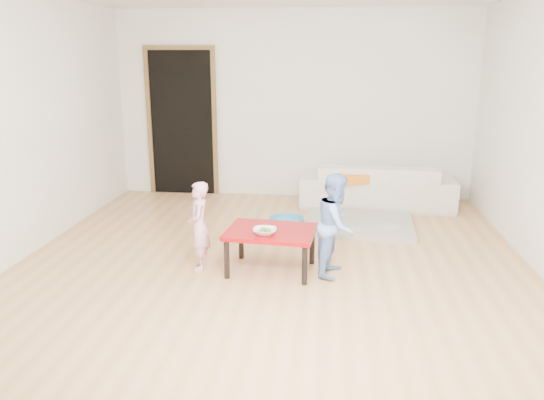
% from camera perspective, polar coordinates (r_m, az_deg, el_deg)
% --- Properties ---
extents(floor, '(5.00, 5.00, 0.01)m').
position_cam_1_polar(floor, '(5.39, 0.24, -6.13)').
color(floor, tan).
rests_on(floor, ground).
extents(back_wall, '(5.00, 0.02, 2.60)m').
position_cam_1_polar(back_wall, '(7.54, 2.30, 10.14)').
color(back_wall, white).
rests_on(back_wall, floor).
extents(left_wall, '(0.02, 5.00, 2.60)m').
position_cam_1_polar(left_wall, '(5.88, -24.97, 7.34)').
color(left_wall, white).
rests_on(left_wall, floor).
extents(doorway, '(1.02, 0.08, 2.11)m').
position_cam_1_polar(doorway, '(7.83, -9.61, 8.11)').
color(doorway, brown).
rests_on(doorway, back_wall).
extents(sofa, '(2.05, 0.86, 0.59)m').
position_cam_1_polar(sofa, '(7.27, 11.17, 1.64)').
color(sofa, beige).
rests_on(sofa, floor).
extents(cushion, '(0.54, 0.51, 0.12)m').
position_cam_1_polar(cushion, '(6.98, 8.72, 2.50)').
color(cushion, orange).
rests_on(cushion, sofa).
extents(red_table, '(0.86, 0.68, 0.41)m').
position_cam_1_polar(red_table, '(4.99, -0.12, -5.43)').
color(red_table, '#96080B').
rests_on(red_table, floor).
extents(bowl, '(0.21, 0.21, 0.05)m').
position_cam_1_polar(bowl, '(4.80, -0.77, -3.38)').
color(bowl, white).
rests_on(bowl, red_table).
extents(broccoli, '(0.12, 0.12, 0.06)m').
position_cam_1_polar(broccoli, '(4.80, -0.77, -3.36)').
color(broccoli, '#2D5919').
rests_on(broccoli, red_table).
extents(child_pink, '(0.27, 0.35, 0.85)m').
position_cam_1_polar(child_pink, '(5.02, -7.87, -2.79)').
color(child_pink, pink).
rests_on(child_pink, floor).
extents(child_blue, '(0.46, 0.53, 0.95)m').
position_cam_1_polar(child_blue, '(4.87, 6.93, -2.65)').
color(child_blue, '#6089E0').
rests_on(child_blue, floor).
extents(basin, '(0.42, 0.42, 0.13)m').
position_cam_1_polar(basin, '(6.24, 1.57, -2.51)').
color(basin, '#338BC0').
rests_on(basin, floor).
extents(blanket, '(1.33, 1.14, 0.06)m').
position_cam_1_polar(blanket, '(6.40, 9.30, -2.57)').
color(blanket, beige).
rests_on(blanket, floor).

